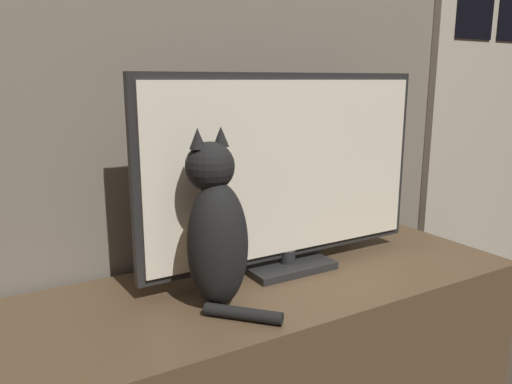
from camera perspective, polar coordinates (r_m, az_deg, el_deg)
name	(u,v)px	position (r m, az deg, el deg)	size (l,w,h in m)	color
tv_stand	(261,364)	(1.39, 0.62, -19.10)	(1.42, 0.49, 0.45)	brown
tv	(288,173)	(1.32, 3.66, 2.18)	(0.84, 0.14, 0.53)	black
cat	(216,231)	(1.12, -4.61, -4.45)	(0.16, 0.25, 0.41)	black
door	(506,58)	(2.29, 26.70, 13.55)	(0.84, 0.04, 2.05)	#B2A893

